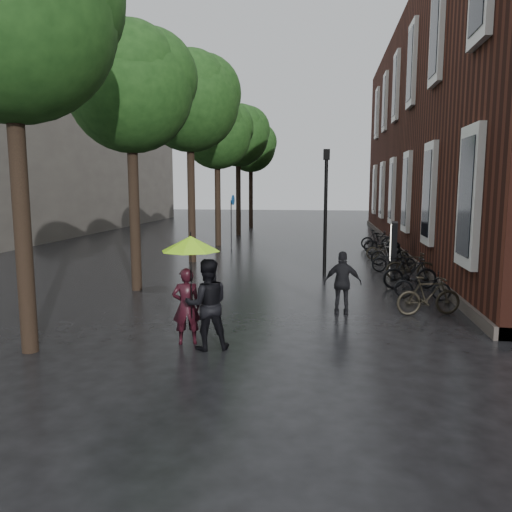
% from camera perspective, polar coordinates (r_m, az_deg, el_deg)
% --- Properties ---
extents(ground, '(120.00, 120.00, 0.00)m').
position_cam_1_polar(ground, '(8.73, -4.65, -14.11)').
color(ground, black).
extents(brick_building, '(10.20, 33.20, 12.00)m').
position_cam_1_polar(brick_building, '(28.82, 26.05, 12.64)').
color(brick_building, '#38160F').
rests_on(brick_building, ground).
extents(bg_building, '(16.00, 30.00, 14.00)m').
position_cam_1_polar(bg_building, '(43.21, -26.19, 12.17)').
color(bg_building, '#47423D').
rests_on(bg_building, ground).
extents(street_trees, '(4.33, 34.03, 8.91)m').
position_cam_1_polar(street_trees, '(24.68, -5.93, 15.11)').
color(street_trees, black).
rests_on(street_trees, ground).
extents(person_burgundy, '(0.67, 0.53, 1.61)m').
position_cam_1_polar(person_burgundy, '(10.50, -7.95, -5.69)').
color(person_burgundy, black).
rests_on(person_burgundy, ground).
extents(person_black, '(1.07, 0.95, 1.85)m').
position_cam_1_polar(person_black, '(10.11, -5.61, -5.52)').
color(person_black, black).
rests_on(person_black, ground).
extents(lime_umbrella, '(1.21, 1.21, 1.77)m').
position_cam_1_polar(lime_umbrella, '(10.07, -7.48, 1.41)').
color(lime_umbrella, black).
rests_on(lime_umbrella, ground).
extents(pedestrian_walking, '(0.96, 0.41, 1.63)m').
position_cam_1_polar(pedestrian_walking, '(13.00, 9.88, -3.04)').
color(pedestrian_walking, black).
rests_on(pedestrian_walking, ground).
extents(parked_bicycles, '(2.08, 14.04, 1.04)m').
position_cam_1_polar(parked_bicycles, '(19.96, 15.72, -0.33)').
color(parked_bicycles, black).
rests_on(parked_bicycles, ground).
extents(ad_lightbox, '(0.27, 1.18, 1.78)m').
position_cam_1_polar(ad_lightbox, '(21.62, 15.47, 1.40)').
color(ad_lightbox, black).
rests_on(ad_lightbox, ground).
extents(lamp_post, '(0.24, 0.24, 4.58)m').
position_cam_1_polar(lamp_post, '(18.31, 7.97, 6.38)').
color(lamp_post, black).
rests_on(lamp_post, ground).
extents(cycle_sign, '(0.15, 0.51, 2.81)m').
position_cam_1_polar(cycle_sign, '(25.76, -2.75, 4.86)').
color(cycle_sign, '#262628').
rests_on(cycle_sign, ground).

